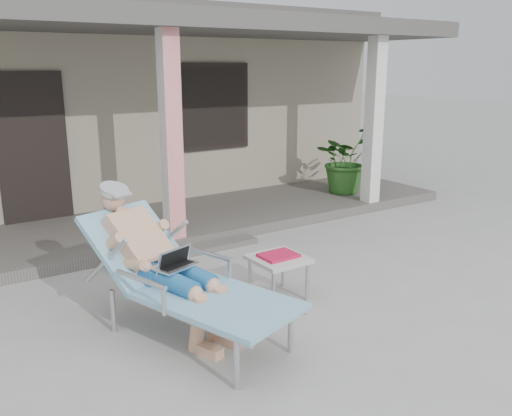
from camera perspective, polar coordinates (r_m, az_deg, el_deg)
ground at (r=5.48m, az=1.21°, el=-10.38°), size 60.00×60.00×0.00m
house at (r=10.97m, az=-18.56°, el=10.63°), size 10.40×5.40×3.30m
porch_deck at (r=7.95m, az=-11.06°, el=-1.93°), size 10.00×2.00×0.15m
porch_overhang at (r=7.58m, az=-11.96°, el=18.00°), size 10.00×2.30×2.85m
porch_step at (r=6.95m, az=-7.43°, el=-4.55°), size 2.00×0.30×0.07m
lounger at (r=4.76m, az=-9.03°, el=-3.57°), size 1.40×2.18×1.37m
side_table at (r=5.55m, az=2.38°, el=-5.59°), size 0.54×0.54×0.47m
potted_palm at (r=9.60m, az=9.38°, el=5.09°), size 1.22×1.12×1.17m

